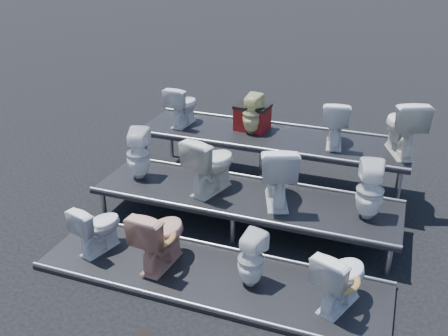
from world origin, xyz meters
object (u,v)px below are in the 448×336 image
(toilet_2, at_px, (251,260))
(toilet_3, at_px, (341,277))
(toilet_7, at_px, (370,191))
(toilet_9, at_px, (252,114))
(toilet_6, at_px, (277,173))
(red_crate, at_px, (252,119))
(toilet_4, at_px, (138,154))
(toilet_5, at_px, (211,163))
(toilet_0, at_px, (98,227))
(toilet_8, at_px, (183,105))
(toilet_1, at_px, (160,236))
(toilet_10, at_px, (335,122))
(toilet_11, at_px, (403,126))

(toilet_2, height_order, toilet_3, toilet_3)
(toilet_7, relative_size, toilet_9, 1.19)
(toilet_6, relative_size, red_crate, 1.72)
(toilet_4, bearing_deg, toilet_7, 167.73)
(toilet_5, bearing_deg, toilet_7, -163.63)
(toilet_0, distance_m, toilet_8, 2.72)
(toilet_6, bearing_deg, toilet_5, -19.52)
(toilet_0, distance_m, toilet_3, 3.03)
(toilet_1, xyz_separation_m, toilet_10, (1.61, 2.60, 0.75))
(toilet_3, distance_m, toilet_8, 4.06)
(toilet_2, xyz_separation_m, red_crate, (-0.87, 2.78, 0.64))
(toilet_3, height_order, toilet_8, toilet_8)
(toilet_0, xyz_separation_m, toilet_3, (3.03, 0.00, 0.03))
(toilet_0, height_order, toilet_9, toilet_9)
(toilet_8, xyz_separation_m, toilet_10, (2.48, 0.00, 0.02))
(toilet_0, distance_m, toilet_9, 2.97)
(toilet_5, height_order, toilet_9, toilet_9)
(toilet_7, relative_size, toilet_8, 1.16)
(toilet_2, bearing_deg, toilet_7, -116.05)
(toilet_0, distance_m, toilet_2, 2.02)
(toilet_6, relative_size, toilet_10, 1.23)
(toilet_7, distance_m, toilet_11, 1.40)
(toilet_2, relative_size, toilet_10, 0.97)
(toilet_9, bearing_deg, red_crate, -64.02)
(toilet_4, relative_size, red_crate, 1.51)
(toilet_7, bearing_deg, toilet_3, 76.30)
(toilet_1, relative_size, toilet_5, 0.97)
(toilet_3, xyz_separation_m, toilet_9, (-1.83, 2.60, 0.76))
(toilet_5, xyz_separation_m, red_crate, (0.13, 1.48, 0.17))
(toilet_4, height_order, toilet_5, toilet_5)
(toilet_1, bearing_deg, toilet_10, -116.38)
(toilet_3, distance_m, red_crate, 3.41)
(red_crate, bearing_deg, toilet_11, 1.82)
(toilet_5, relative_size, red_crate, 1.65)
(toilet_6, bearing_deg, toilet_2, 73.21)
(toilet_0, height_order, toilet_3, toilet_3)
(toilet_8, bearing_deg, red_crate, -166.06)
(toilet_5, relative_size, toilet_8, 1.25)
(toilet_0, relative_size, toilet_11, 0.80)
(toilet_1, distance_m, toilet_5, 1.37)
(toilet_4, bearing_deg, toilet_2, 136.38)
(toilet_5, height_order, toilet_6, toilet_6)
(toilet_11, relative_size, red_crate, 1.66)
(toilet_8, bearing_deg, toilet_11, -175.04)
(toilet_1, relative_size, toilet_9, 1.24)
(toilet_9, xyz_separation_m, toilet_11, (2.23, 0.00, 0.09))
(toilet_0, distance_m, toilet_5, 1.72)
(toilet_4, relative_size, toilet_6, 0.88)
(toilet_1, bearing_deg, toilet_6, -124.40)
(toilet_8, distance_m, toilet_9, 1.19)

